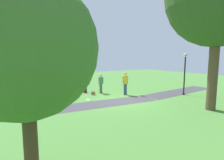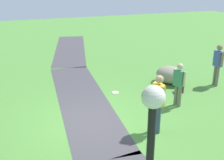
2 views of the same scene
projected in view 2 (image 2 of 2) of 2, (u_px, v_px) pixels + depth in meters
name	position (u px, v px, depth m)	size (l,w,h in m)	color
ground_plane	(90.00, 123.00, 9.15)	(48.00, 48.00, 0.00)	#518B3B
footpath_segment_mid	(82.00, 98.00, 10.94)	(8.12, 2.48, 0.01)	#454147
footpath_segment_far	(70.00, 49.00, 18.28)	(8.20, 3.64, 0.01)	#454147
lawn_boulder	(171.00, 75.00, 12.41)	(1.64, 1.49, 0.74)	gray
woman_with_handbag	(179.00, 82.00, 10.04)	(0.49, 0.35, 1.60)	#657053
man_near_boulder	(158.00, 100.00, 8.27)	(0.52, 0.25, 1.81)	#3B506C
passerby_on_path	(218.00, 62.00, 11.90)	(0.52, 0.26, 1.79)	#6E6C58
handbag_on_grass	(158.00, 94.00, 10.96)	(0.36, 0.36, 0.31)	brown
backpack_by_boulder	(180.00, 88.00, 11.50)	(0.32, 0.32, 0.40)	#5A202F
frisbee_on_grass	(115.00, 92.00, 11.49)	(0.27, 0.27, 0.02)	white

